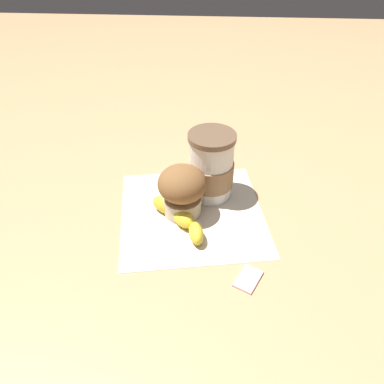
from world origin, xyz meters
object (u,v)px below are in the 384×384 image
object	(u,v)px
muffin	(182,189)
banana	(180,218)
coffee_cup	(211,167)
sugar_packet	(248,278)

from	to	relation	value
muffin	banana	bearing A→B (deg)	-1.31
muffin	banana	distance (m)	0.05
coffee_cup	sugar_packet	bearing A→B (deg)	17.28
muffin	sugar_packet	xyz separation A→B (m)	(0.15, 0.12, -0.05)
coffee_cup	banana	size ratio (longest dim) A/B	1.13
coffee_cup	muffin	bearing A→B (deg)	-39.66
banana	sugar_packet	distance (m)	0.17
muffin	banana	world-z (taller)	muffin
banana	sugar_packet	size ratio (longest dim) A/B	2.40
coffee_cup	sugar_packet	world-z (taller)	coffee_cup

